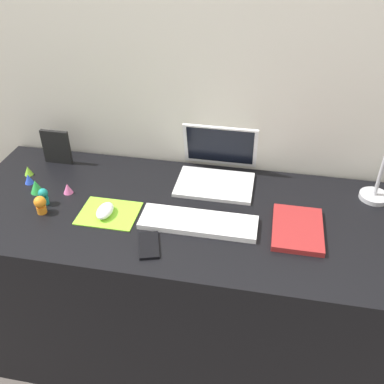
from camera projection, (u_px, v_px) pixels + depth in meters
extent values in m
plane|color=#59514C|center=(184.00, 338.00, 2.01)|extent=(6.00, 6.00, 0.00)
cube|color=silver|center=(200.00, 149.00, 1.87)|extent=(2.88, 0.05, 1.58)
cube|color=black|center=(183.00, 282.00, 1.80)|extent=(1.68, 0.68, 0.74)
cube|color=white|center=(215.00, 185.00, 1.72)|extent=(0.30, 0.21, 0.01)
cube|color=white|center=(220.00, 146.00, 1.77)|extent=(0.30, 0.06, 0.20)
cube|color=black|center=(220.00, 146.00, 1.76)|extent=(0.27, 0.05, 0.17)
cube|color=white|center=(198.00, 222.00, 1.52)|extent=(0.41, 0.13, 0.02)
cube|color=#8CDB33|center=(109.00, 213.00, 1.58)|extent=(0.21, 0.17, 0.00)
ellipsoid|color=white|center=(105.00, 211.00, 1.56)|extent=(0.06, 0.10, 0.03)
cube|color=black|center=(149.00, 245.00, 1.43)|extent=(0.10, 0.14, 0.01)
cylinder|color=#B7B7BC|center=(374.00, 196.00, 1.65)|extent=(0.11, 0.11, 0.02)
cube|color=maroon|center=(298.00, 229.00, 1.49)|extent=(0.17, 0.24, 0.02)
cube|color=black|center=(56.00, 147.00, 1.83)|extent=(0.12, 0.02, 0.15)
cylinder|color=orange|center=(42.00, 209.00, 1.58)|extent=(0.03, 0.03, 0.03)
sphere|color=orange|center=(40.00, 202.00, 1.56)|extent=(0.04, 0.04, 0.04)
cone|color=#8CDB33|center=(28.00, 171.00, 1.78)|extent=(0.03, 0.03, 0.04)
cone|color=green|center=(36.00, 186.00, 1.68)|extent=(0.05, 0.05, 0.05)
cone|color=pink|center=(68.00, 188.00, 1.68)|extent=(0.04, 0.04, 0.04)
cone|color=blue|center=(29.00, 179.00, 1.73)|extent=(0.04, 0.04, 0.04)
cylinder|color=teal|center=(45.00, 200.00, 1.62)|extent=(0.03, 0.03, 0.03)
sphere|color=teal|center=(43.00, 193.00, 1.60)|extent=(0.04, 0.04, 0.04)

